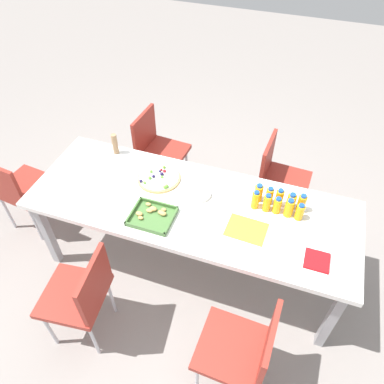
# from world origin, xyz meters

# --- Properties ---
(ground_plane) EXTENTS (12.00, 12.00, 0.00)m
(ground_plane) POSITION_xyz_m (0.00, 0.00, 0.00)
(ground_plane) COLOR gray
(party_table) EXTENTS (2.33, 0.83, 0.74)m
(party_table) POSITION_xyz_m (0.00, 0.00, 0.68)
(party_table) COLOR white
(party_table) RESTS_ON ground_plane
(chair_far_left) EXTENTS (0.41, 0.41, 0.83)m
(chair_far_left) POSITION_xyz_m (-0.59, 0.77, 0.50)
(chair_far_left) COLOR maroon
(chair_far_left) RESTS_ON ground_plane
(chair_far_right) EXTENTS (0.44, 0.44, 0.83)m
(chair_far_right) POSITION_xyz_m (0.48, 0.77, 0.50)
(chair_far_right) COLOR maroon
(chair_far_right) RESTS_ON ground_plane
(chair_near_right) EXTENTS (0.43, 0.43, 0.83)m
(chair_near_right) POSITION_xyz_m (0.61, -0.78, 0.50)
(chair_near_right) COLOR maroon
(chair_near_right) RESTS_ON ground_plane
(chair_near_left) EXTENTS (0.42, 0.42, 0.83)m
(chair_near_left) POSITION_xyz_m (-0.52, -0.76, 0.50)
(chair_near_left) COLOR maroon
(chair_near_left) RESTS_ON ground_plane
(chair_end) EXTENTS (0.44, 0.44, 0.83)m
(chair_end) POSITION_xyz_m (1.49, 0.09, 0.50)
(chair_end) COLOR maroon
(chair_end) RESTS_ON ground_plane
(juice_bottle_0) EXTENTS (0.06, 0.06, 0.15)m
(juice_bottle_0) POSITION_xyz_m (-0.73, -0.18, 0.81)
(juice_bottle_0) COLOR #F9AC14
(juice_bottle_0) RESTS_ON party_table
(juice_bottle_1) EXTENTS (0.06, 0.06, 0.13)m
(juice_bottle_1) POSITION_xyz_m (-0.66, -0.19, 0.80)
(juice_bottle_1) COLOR #F9AC14
(juice_bottle_1) RESTS_ON party_table
(juice_bottle_2) EXTENTS (0.05, 0.05, 0.15)m
(juice_bottle_2) POSITION_xyz_m (-0.58, -0.18, 0.81)
(juice_bottle_2) COLOR #F9AE14
(juice_bottle_2) RESTS_ON party_table
(juice_bottle_3) EXTENTS (0.05, 0.05, 0.14)m
(juice_bottle_3) POSITION_xyz_m (-0.51, -0.18, 0.81)
(juice_bottle_3) COLOR #FAAD14
(juice_bottle_3) RESTS_ON party_table
(juice_bottle_4) EXTENTS (0.06, 0.06, 0.14)m
(juice_bottle_4) POSITION_xyz_m (-0.43, -0.19, 0.81)
(juice_bottle_4) COLOR #F9AD14
(juice_bottle_4) RESTS_ON party_table
(juice_bottle_5) EXTENTS (0.06, 0.06, 0.13)m
(juice_bottle_5) POSITION_xyz_m (-0.73, -0.11, 0.80)
(juice_bottle_5) COLOR #F9AD14
(juice_bottle_5) RESTS_ON party_table
(juice_bottle_6) EXTENTS (0.06, 0.06, 0.15)m
(juice_bottle_6) POSITION_xyz_m (-0.66, -0.11, 0.81)
(juice_bottle_6) COLOR #FAAD14
(juice_bottle_6) RESTS_ON party_table
(juice_bottle_7) EXTENTS (0.05, 0.05, 0.13)m
(juice_bottle_7) POSITION_xyz_m (-0.58, -0.12, 0.81)
(juice_bottle_7) COLOR #F9AE14
(juice_bottle_7) RESTS_ON party_table
(juice_bottle_8) EXTENTS (0.05, 0.05, 0.15)m
(juice_bottle_8) POSITION_xyz_m (-0.51, -0.11, 0.81)
(juice_bottle_8) COLOR #FAAC14
(juice_bottle_8) RESTS_ON party_table
(juice_bottle_9) EXTENTS (0.05, 0.05, 0.15)m
(juice_bottle_9) POSITION_xyz_m (-0.43, -0.11, 0.81)
(juice_bottle_9) COLOR #F9AE14
(juice_bottle_9) RESTS_ON party_table
(fruit_pizza) EXTENTS (0.32, 0.32, 0.05)m
(fruit_pizza) POSITION_xyz_m (0.31, -0.16, 0.76)
(fruit_pizza) COLOR tan
(fruit_pizza) RESTS_ON party_table
(snack_tray) EXTENTS (0.29, 0.25, 0.04)m
(snack_tray) POSITION_xyz_m (0.21, 0.21, 0.76)
(snack_tray) COLOR #477238
(snack_tray) RESTS_ON party_table
(plate_stack) EXTENTS (0.18, 0.18, 0.02)m
(plate_stack) POSITION_xyz_m (-0.03, -0.10, 0.76)
(plate_stack) COLOR silver
(plate_stack) RESTS_ON party_table
(napkin_stack) EXTENTS (0.15, 0.15, 0.02)m
(napkin_stack) POSITION_xyz_m (-0.89, 0.21, 0.75)
(napkin_stack) COLOR red
(napkin_stack) RESTS_ON party_table
(cardboard_tube) EXTENTS (0.04, 0.04, 0.18)m
(cardboard_tube) POSITION_xyz_m (0.76, -0.33, 0.83)
(cardboard_tube) COLOR #9E7A56
(cardboard_tube) RESTS_ON party_table
(paper_folder) EXTENTS (0.27, 0.21, 0.01)m
(paper_folder) POSITION_xyz_m (-0.42, 0.11, 0.75)
(paper_folder) COLOR yellow
(paper_folder) RESTS_ON party_table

